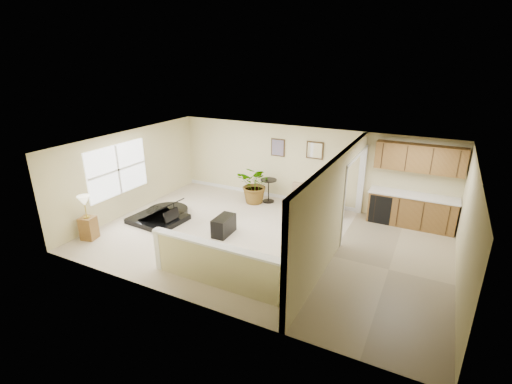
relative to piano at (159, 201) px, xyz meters
The scene contains 20 objects.
floor 3.36m from the piano, ahead, with size 9.00×9.00×0.00m, color beige.
back_wall 4.66m from the piano, 44.16° to the left, with size 9.00×0.04×2.50m, color beige.
front_wall 4.38m from the piano, 40.12° to the right, with size 9.00×0.04×2.50m, color beige.
left_wall 1.39m from the piano, 169.90° to the left, with size 0.04×6.00×2.50m, color beige.
right_wall 7.84m from the piano, ahead, with size 0.04×6.00×2.50m, color beige.
ceiling 3.83m from the piano, ahead, with size 9.00×6.00×0.04m, color white.
kitchen_vinyl 6.49m from the piano, ahead, with size 2.70×6.00×0.01m, color tan.
interior_partition 5.17m from the piano, ahead, with size 0.18×5.99×2.50m.
pony_half_wall 3.98m from the piano, 31.68° to the right, with size 3.42×0.22×1.00m.
left_window 1.49m from the piano, 166.26° to the right, with size 0.05×2.15×1.45m, color white.
wall_art_left 4.13m from the piano, 53.47° to the left, with size 0.48×0.04×0.58m.
wall_mirror 4.97m from the piano, 41.42° to the left, with size 0.55×0.04×0.55m.
kitchen_cabinets 7.14m from the piano, 24.37° to the left, with size 2.36×0.65×2.33m.
piano is the anchor object (origin of this frame).
piano_bench 2.21m from the piano, ahead, with size 0.38×0.76×0.50m, color black.
loveseat 4.76m from the piano, 37.67° to the left, with size 1.62×1.00×0.89m.
accent_table 3.54m from the piano, 50.48° to the left, with size 0.53×0.53×0.77m.
palm_plant 3.13m from the piano, 52.01° to the left, with size 1.20×1.06×1.28m.
small_plant 5.33m from the piano, 28.97° to the left, with size 0.41×0.41×0.58m.
lamp_stand 1.98m from the piano, 115.16° to the right, with size 0.43×0.43×1.21m.
Camera 1 is at (3.76, -7.84, 4.57)m, focal length 26.00 mm.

